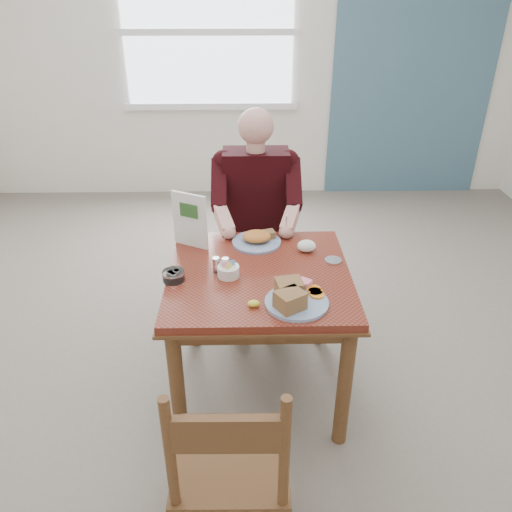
{
  "coord_description": "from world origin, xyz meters",
  "views": [
    {
      "loc": [
        -0.06,
        -2.13,
        2.01
      ],
      "look_at": [
        -0.02,
        0.0,
        0.84
      ],
      "focal_mm": 35.0,
      "sensor_mm": 36.0,
      "label": 1
    }
  ],
  "objects_px": {
    "chair_near": "(231,468)",
    "far_plate": "(257,239)",
    "chair_far": "(256,246)",
    "diner": "(256,205)",
    "table": "(259,291)",
    "near_plate": "(294,297)"
  },
  "relations": [
    {
      "from": "diner",
      "to": "near_plate",
      "type": "relative_size",
      "value": 3.65
    },
    {
      "from": "table",
      "to": "near_plate",
      "type": "height_order",
      "value": "near_plate"
    },
    {
      "from": "table",
      "to": "chair_near",
      "type": "bearing_deg",
      "value": -97.85
    },
    {
      "from": "chair_near",
      "to": "far_plate",
      "type": "height_order",
      "value": "chair_near"
    },
    {
      "from": "table",
      "to": "chair_near",
      "type": "distance_m",
      "value": 0.94
    },
    {
      "from": "chair_far",
      "to": "far_plate",
      "type": "xyz_separation_m",
      "value": [
        -0.0,
        -0.49,
        0.3
      ]
    },
    {
      "from": "table",
      "to": "diner",
      "type": "distance_m",
      "value": 0.73
    },
    {
      "from": "table",
      "to": "diner",
      "type": "relative_size",
      "value": 0.66
    },
    {
      "from": "chair_far",
      "to": "diner",
      "type": "relative_size",
      "value": 0.69
    },
    {
      "from": "diner",
      "to": "near_plate",
      "type": "bearing_deg",
      "value": -81.62
    },
    {
      "from": "table",
      "to": "far_plate",
      "type": "relative_size",
      "value": 2.73
    },
    {
      "from": "chair_far",
      "to": "chair_near",
      "type": "height_order",
      "value": "same"
    },
    {
      "from": "diner",
      "to": "far_plate",
      "type": "bearing_deg",
      "value": -90.14
    },
    {
      "from": "chair_near",
      "to": "diner",
      "type": "distance_m",
      "value": 1.67
    },
    {
      "from": "chair_near",
      "to": "near_plate",
      "type": "height_order",
      "value": "chair_near"
    },
    {
      "from": "chair_near",
      "to": "far_plate",
      "type": "bearing_deg",
      "value": 84.16
    },
    {
      "from": "near_plate",
      "to": "chair_near",
      "type": "bearing_deg",
      "value": -113.07
    },
    {
      "from": "table",
      "to": "chair_far",
      "type": "xyz_separation_m",
      "value": [
        0.0,
        0.8,
        -0.16
      ]
    },
    {
      "from": "diner",
      "to": "chair_far",
      "type": "bearing_deg",
      "value": 90.01
    },
    {
      "from": "near_plate",
      "to": "far_plate",
      "type": "height_order",
      "value": "near_plate"
    },
    {
      "from": "near_plate",
      "to": "table",
      "type": "bearing_deg",
      "value": 117.36
    },
    {
      "from": "diner",
      "to": "chair_near",
      "type": "bearing_deg",
      "value": -94.46
    }
  ]
}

